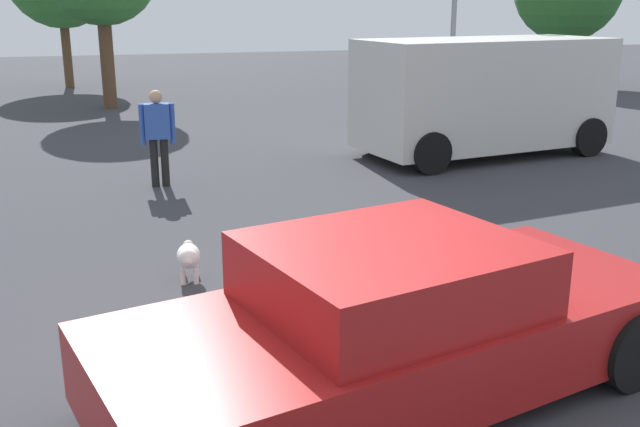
{
  "coord_description": "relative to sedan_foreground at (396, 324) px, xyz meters",
  "views": [
    {
      "loc": [
        -1.77,
        -4.79,
        2.94
      ],
      "look_at": [
        0.34,
        1.91,
        0.9
      ],
      "focal_mm": 40.96,
      "sensor_mm": 36.0,
      "label": 1
    }
  ],
  "objects": [
    {
      "name": "ground_plane",
      "position": [
        -0.31,
        0.09,
        -0.58
      ],
      "size": [
        80.0,
        80.0,
        0.0
      ],
      "primitive_type": "plane",
      "color": "#38383D"
    },
    {
      "name": "sedan_foreground",
      "position": [
        0.0,
        0.0,
        0.0
      ],
      "size": [
        4.91,
        2.86,
        1.26
      ],
      "rotation": [
        0.0,
        0.0,
        0.23
      ],
      "color": "maroon",
      "rests_on": "ground_plane"
    },
    {
      "name": "dog",
      "position": [
        -1.21,
        2.85,
        -0.3
      ],
      "size": [
        0.31,
        0.7,
        0.45
      ],
      "rotation": [
        0.0,
        0.0,
        4.58
      ],
      "color": "white",
      "rests_on": "ground_plane"
    },
    {
      "name": "van_white",
      "position": [
        5.27,
        8.03,
        0.64
      ],
      "size": [
        5.16,
        2.82,
        2.27
      ],
      "rotation": [
        0.0,
        0.0,
        3.28
      ],
      "color": "silver",
      "rests_on": "ground_plane"
    },
    {
      "name": "pedestrian",
      "position": [
        -1.08,
        7.33,
        0.35
      ],
      "size": [
        0.57,
        0.27,
        1.58
      ],
      "rotation": [
        0.0,
        0.0,
        1.49
      ],
      "color": "black",
      "rests_on": "ground_plane"
    }
  ]
}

